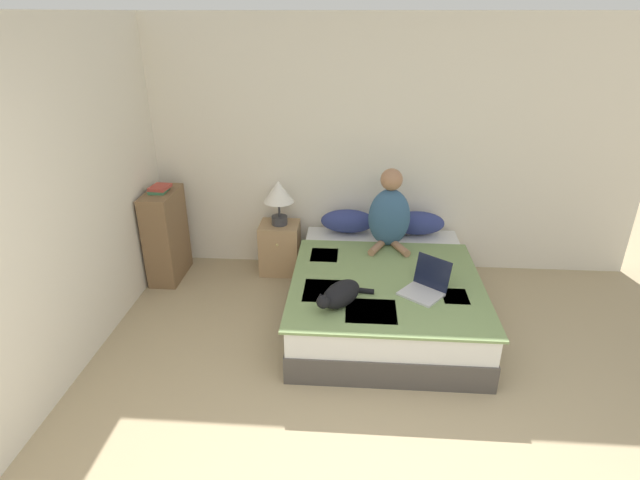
# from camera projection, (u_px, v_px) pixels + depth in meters

# --- Properties ---
(wall_back) EXTENTS (5.44, 0.05, 2.55)m
(wall_back) POSITION_uv_depth(u_px,v_px,m) (371.00, 150.00, 5.01)
(wall_back) COLOR silver
(wall_back) RESTS_ON ground_plane
(wall_side) EXTENTS (0.05, 4.39, 2.55)m
(wall_side) POSITION_uv_depth(u_px,v_px,m) (64.00, 204.00, 3.60)
(wall_side) COLOR silver
(wall_side) RESTS_ON ground_plane
(bed) EXTENTS (1.61, 1.98, 0.47)m
(bed) POSITION_uv_depth(u_px,v_px,m) (384.00, 294.00, 4.47)
(bed) COLOR #4C4742
(bed) RESTS_ON ground_plane
(pillow_near) EXTENTS (0.55, 0.27, 0.24)m
(pillow_near) POSITION_uv_depth(u_px,v_px,m) (348.00, 221.00, 5.11)
(pillow_near) COLOR navy
(pillow_near) RESTS_ON bed
(pillow_far) EXTENTS (0.55, 0.27, 0.24)m
(pillow_far) POSITION_uv_depth(u_px,v_px,m) (417.00, 223.00, 5.06)
(pillow_far) COLOR navy
(pillow_far) RESTS_ON bed
(person_sitting) EXTENTS (0.40, 0.39, 0.77)m
(person_sitting) POSITION_uv_depth(u_px,v_px,m) (389.00, 214.00, 4.72)
(person_sitting) COLOR #33567A
(person_sitting) RESTS_ON bed
(cat_tabby) EXTENTS (0.45, 0.44, 0.20)m
(cat_tabby) POSITION_uv_depth(u_px,v_px,m) (340.00, 294.00, 3.82)
(cat_tabby) COLOR black
(cat_tabby) RESTS_ON bed
(laptop_open) EXTENTS (0.44, 0.44, 0.27)m
(laptop_open) POSITION_uv_depth(u_px,v_px,m) (425.00, 286.00, 4.02)
(laptop_open) COLOR #B7B7BC
(laptop_open) RESTS_ON bed
(nightstand) EXTENTS (0.40, 0.38, 0.54)m
(nightstand) POSITION_uv_depth(u_px,v_px,m) (280.00, 248.00, 5.26)
(nightstand) COLOR tan
(nightstand) RESTS_ON ground_plane
(table_lamp) EXTENTS (0.31, 0.31, 0.47)m
(table_lamp) POSITION_uv_depth(u_px,v_px,m) (279.00, 194.00, 5.02)
(table_lamp) COLOR #38383D
(table_lamp) RESTS_ON nightstand
(bookshelf) EXTENTS (0.28, 0.57, 0.93)m
(bookshelf) POSITION_uv_depth(u_px,v_px,m) (166.00, 235.00, 5.07)
(bookshelf) COLOR brown
(bookshelf) RESTS_ON ground_plane
(book_stack_top) EXTENTS (0.18, 0.22, 0.06)m
(book_stack_top) POSITION_uv_depth(u_px,v_px,m) (159.00, 189.00, 4.87)
(book_stack_top) COLOR #3D7A51
(book_stack_top) RESTS_ON bookshelf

